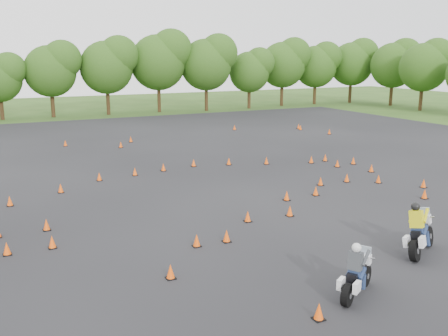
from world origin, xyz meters
TOP-DOWN VIEW (x-y plane):
  - ground at (0.00, 0.00)m, footprint 140.00×140.00m
  - asphalt_pad at (0.00, 6.00)m, footprint 62.00×62.00m
  - treeline at (3.12, 34.90)m, footprint 86.91×32.05m
  - traffic_cones at (-0.07, 5.56)m, footprint 36.31×33.32m
  - rider_grey at (-1.65, -8.09)m, footprint 2.20×1.66m
  - rider_yellow at (2.57, -6.69)m, footprint 2.52×1.83m

SIDE VIEW (x-z plane):
  - ground at x=0.00m, z-range 0.00..0.00m
  - asphalt_pad at x=0.00m, z-range 0.01..0.01m
  - traffic_cones at x=-0.07m, z-range 0.01..0.46m
  - rider_grey at x=-1.65m, z-range 0.00..1.67m
  - rider_yellow at x=2.57m, z-range 0.00..1.90m
  - treeline at x=3.12m, z-range -0.68..9.77m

